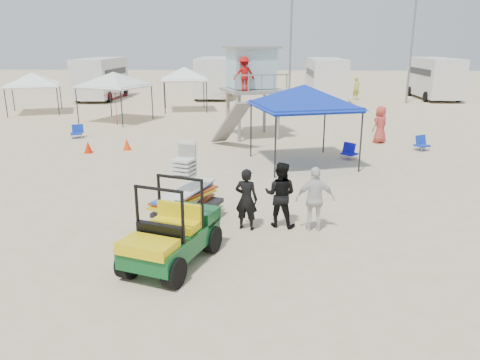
{
  "coord_description": "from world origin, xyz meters",
  "views": [
    {
      "loc": [
        1.01,
        -7.92,
        4.56
      ],
      "look_at": [
        0.5,
        3.0,
        1.3
      ],
      "focal_mm": 35.0,
      "sensor_mm": 36.0,
      "label": 1
    }
  ],
  "objects_px": {
    "utility_cart": "(170,228)",
    "canopy_blue": "(304,88)",
    "lifeguard_tower": "(251,72)",
    "surf_trailer": "(188,195)",
    "man_left": "(246,199)"
  },
  "relations": [
    {
      "from": "lifeguard_tower",
      "to": "canopy_blue",
      "type": "relative_size",
      "value": 1.01
    },
    {
      "from": "surf_trailer",
      "to": "canopy_blue",
      "type": "relative_size",
      "value": 0.57
    },
    {
      "from": "surf_trailer",
      "to": "lifeguard_tower",
      "type": "relative_size",
      "value": 0.56
    },
    {
      "from": "lifeguard_tower",
      "to": "utility_cart",
      "type": "bearing_deg",
      "value": -95.44
    },
    {
      "from": "utility_cart",
      "to": "canopy_blue",
      "type": "relative_size",
      "value": 0.63
    },
    {
      "from": "utility_cart",
      "to": "surf_trailer",
      "type": "distance_m",
      "value": 2.33
    },
    {
      "from": "utility_cart",
      "to": "canopy_blue",
      "type": "bearing_deg",
      "value": 68.42
    },
    {
      "from": "man_left",
      "to": "lifeguard_tower",
      "type": "relative_size",
      "value": 0.37
    },
    {
      "from": "utility_cart",
      "to": "canopy_blue",
      "type": "xyz_separation_m",
      "value": [
        3.43,
        8.67,
        2.04
      ]
    },
    {
      "from": "lifeguard_tower",
      "to": "man_left",
      "type": "bearing_deg",
      "value": -89.12
    },
    {
      "from": "man_left",
      "to": "canopy_blue",
      "type": "distance_m",
      "value": 7.22
    },
    {
      "from": "utility_cart",
      "to": "canopy_blue",
      "type": "distance_m",
      "value": 9.54
    },
    {
      "from": "utility_cart",
      "to": "surf_trailer",
      "type": "bearing_deg",
      "value": 89.9
    },
    {
      "from": "man_left",
      "to": "lifeguard_tower",
      "type": "distance_m",
      "value": 12.24
    },
    {
      "from": "surf_trailer",
      "to": "canopy_blue",
      "type": "bearing_deg",
      "value": 61.6
    }
  ]
}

